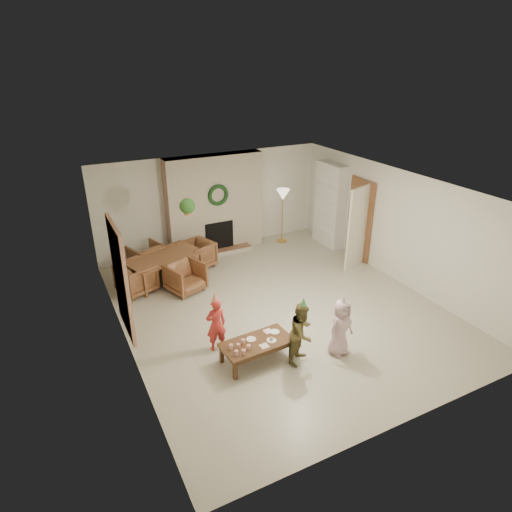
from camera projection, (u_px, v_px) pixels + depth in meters
floor at (278, 307)px, 8.94m from camera, size 7.00×7.00×0.00m
ceiling at (281, 188)px, 7.89m from camera, size 7.00×7.00×0.00m
wall_back at (212, 202)px, 11.26m from camera, size 7.00×0.00×7.00m
wall_front at (414, 351)px, 5.58m from camera, size 7.00×0.00×7.00m
wall_left at (121, 285)px, 7.19m from camera, size 0.00×7.00×7.00m
wall_right at (397, 226)px, 9.65m from camera, size 0.00×7.00×7.00m
fireplace_mass at (215, 204)px, 11.09m from camera, size 2.50×0.40×2.50m
fireplace_hearth at (222, 252)px, 11.31m from camera, size 1.60×0.30×0.12m
fireplace_firebox at (219, 236)px, 11.28m from camera, size 0.75×0.12×0.75m
fireplace_wreath at (218, 195)px, 10.78m from camera, size 0.54×0.10×0.54m
floor_lamp_base at (282, 241)px, 12.11m from camera, size 0.28×0.28×0.03m
floor_lamp_post at (282, 218)px, 11.83m from camera, size 0.03×0.03×1.33m
floor_lamp_shade at (283, 195)px, 11.56m from camera, size 0.36×0.36×0.30m
bookshelf_carcass at (330, 205)px, 11.51m from camera, size 0.30×1.00×2.20m
bookshelf_shelf_a at (327, 228)px, 11.77m from camera, size 0.30×0.92×0.03m
bookshelf_shelf_b at (328, 214)px, 11.60m from camera, size 0.30×0.92×0.03m
bookshelf_shelf_c at (329, 200)px, 11.44m from camera, size 0.30×0.92×0.03m
bookshelf_shelf_d at (331, 185)px, 11.27m from camera, size 0.30×0.92×0.03m
books_row_lower at (330, 225)px, 11.58m from camera, size 0.20×0.40×0.24m
books_row_mid at (327, 209)px, 11.58m from camera, size 0.20×0.44×0.24m
books_row_upper at (331, 196)px, 11.29m from camera, size 0.20×0.36×0.22m
door_frame at (360, 220)px, 10.70m from camera, size 0.05×0.86×2.04m
door_leaf at (357, 228)px, 10.24m from camera, size 0.77×0.32×2.00m
curtain_panel at (121, 279)px, 7.37m from camera, size 0.06×1.20×2.00m
dining_table at (165, 268)px, 9.91m from camera, size 1.91×1.45×0.59m
dining_chair_near at (186, 277)px, 9.43m from camera, size 0.90×0.92×0.66m
dining_chair_far at (147, 257)px, 10.36m from camera, size 0.90×0.92×0.66m
dining_chair_left at (137, 278)px, 9.40m from camera, size 0.92×0.90×0.66m
dining_chair_right at (197, 255)px, 10.50m from camera, size 0.92×0.90×0.66m
hanging_plant_cord at (187, 195)px, 8.72m from camera, size 0.01×0.01×0.70m
hanging_plant_pot at (188, 212)px, 8.87m from camera, size 0.16×0.16×0.12m
hanging_plant_foliage at (187, 206)px, 8.82m from camera, size 0.32×0.32×0.32m
coffee_table_top at (257, 343)px, 7.25m from camera, size 1.22×0.67×0.05m
coffee_table_apron at (257, 346)px, 7.28m from camera, size 1.13×0.57×0.07m
coffee_leg_fl at (235, 371)px, 6.89m from camera, size 0.07×0.07×0.31m
coffee_leg_fr at (291, 350)px, 7.39m from camera, size 0.07×0.07×0.31m
coffee_leg_bl at (222, 354)px, 7.27m from camera, size 0.07×0.07×0.31m
coffee_leg_br at (276, 335)px, 7.77m from camera, size 0.07×0.07×0.31m
cup_a at (236, 353)px, 6.91m from camera, size 0.07×0.07×0.08m
cup_b at (231, 347)px, 7.05m from camera, size 0.07×0.07×0.08m
cup_c at (244, 352)px, 6.92m from camera, size 0.07×0.07×0.08m
cup_d at (238, 346)px, 7.07m from camera, size 0.07×0.07×0.08m
cup_e at (249, 347)px, 7.04m from camera, size 0.07×0.07×0.08m
cup_f at (243, 341)px, 7.18m from camera, size 0.07×0.07×0.08m
plate_a at (251, 339)px, 7.31m from camera, size 0.17×0.17×0.01m
plate_b at (271, 340)px, 7.28m from camera, size 0.17×0.17×0.01m
plate_c at (275, 332)px, 7.50m from camera, size 0.17×0.17×0.01m
food_scoop at (271, 338)px, 7.26m from camera, size 0.07×0.07×0.06m
napkin_left at (264, 346)px, 7.13m from camera, size 0.15×0.15×0.01m
napkin_right at (268, 331)px, 7.52m from camera, size 0.15×0.15×0.01m
child_red at (216, 325)px, 7.47m from camera, size 0.37×0.25×0.99m
party_hat_red at (215, 297)px, 7.24m from camera, size 0.18×0.18×0.19m
child_plaid at (302, 333)px, 7.17m from camera, size 0.66×0.63×1.08m
party_hat_plaid at (304, 302)px, 6.93m from camera, size 0.15×0.15×0.18m
child_pink at (341, 327)px, 7.36m from camera, size 0.56×0.42×1.03m
party_hat_pink at (343, 299)px, 7.13m from camera, size 0.14×0.14×0.18m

